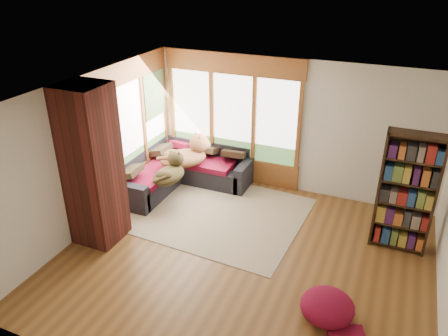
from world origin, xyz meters
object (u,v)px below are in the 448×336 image
Objects in this scene: sectional_sofa at (182,174)px; area_rug at (211,211)px; brick_chimney at (92,166)px; pouf at (327,306)px; bookshelf at (406,193)px; dog_brindle at (170,167)px; dog_tan at (187,150)px.

sectional_sofa reaches higher than area_rug.
brick_chimney is 3.73× the size of pouf.
area_rug is at bearing 46.32° from brick_chimney.
sectional_sofa is (0.45, 2.05, -1.00)m from brick_chimney.
bookshelf is 2.81× the size of pouf.
brick_chimney is 2.34m from area_rug.
dog_tan is at bearing 1.37° from dog_brindle.
bookshelf is (4.54, 1.61, -0.32)m from brick_chimney.
dog_tan is at bearing 26.55° from sectional_sofa.
brick_chimney reaches higher than bookshelf.
bookshelf reaches higher than sectional_sofa.
area_rug is 4.05× the size of dog_brindle.
bookshelf reaches higher than dog_tan.
dog_brindle is (0.55, 1.41, -0.54)m from brick_chimney.
dog_brindle is at bearing 151.15° from pouf.
bookshelf is 4.00m from dog_brindle.
sectional_sofa is at bearing 173.92° from bookshelf.
dog_brindle reaches higher than pouf.
dog_tan is at bearing 139.70° from area_rug.
brick_chimney reaches higher than dog_tan.
sectional_sofa is 4.15m from pouf.
area_rug is at bearing 143.89° from pouf.
sectional_sofa is at bearing 144.90° from area_rug.
pouf is 0.64× the size of dog_tan.
sectional_sofa is at bearing 77.71° from brick_chimney.
area_rug is 1.68× the size of bookshelf.
brick_chimney reaches higher than area_rug.
brick_chimney reaches higher than sectional_sofa.
dog_tan is 1.35× the size of dog_brindle.
area_rug is 4.72× the size of pouf.
pouf is at bearing -110.20° from bookshelf.
pouf reaches higher than area_rug.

